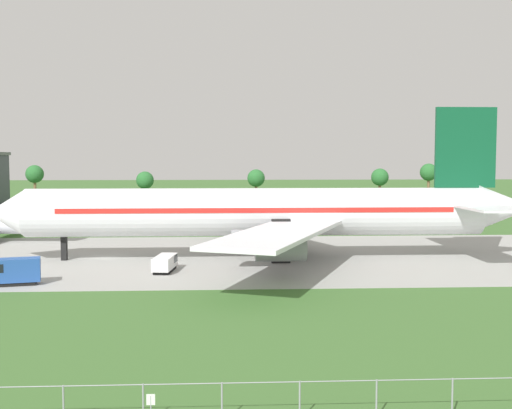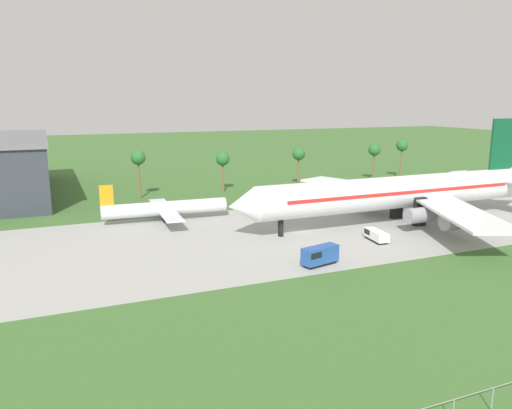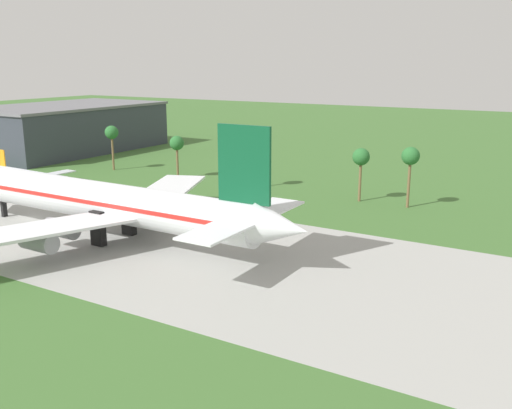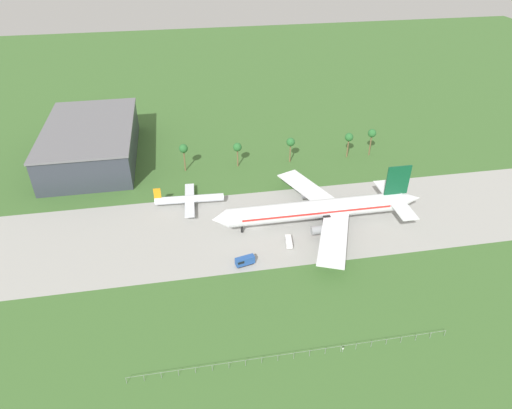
% 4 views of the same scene
% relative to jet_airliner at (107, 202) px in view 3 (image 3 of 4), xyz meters
% --- Properties ---
extents(ground_plane, '(600.00, 600.00, 0.00)m').
position_rel_jet_airliner_xyz_m(ground_plane, '(-22.27, 1.91, -6.22)').
color(ground_plane, '#3D662D').
extents(taxiway_strip, '(320.00, 44.00, 0.02)m').
position_rel_jet_airliner_xyz_m(taxiway_strip, '(-22.27, 1.91, -6.21)').
color(taxiway_strip, '#9E9E99').
rests_on(taxiway_strip, ground_plane).
extents(jet_airliner, '(73.45, 59.40, 20.29)m').
position_rel_jet_airliner_xyz_m(jet_airliner, '(0.00, 0.00, 0.00)').
color(jet_airliner, white).
rests_on(jet_airliner, ground_plane).
extents(regional_aircraft, '(25.14, 22.67, 8.09)m').
position_rel_jet_airliner_xyz_m(regional_aircraft, '(-43.75, 19.53, -3.56)').
color(regional_aircraft, silver).
rests_on(regional_aircraft, ground_plane).
extents(baggage_tug, '(2.70, 5.86, 1.88)m').
position_rel_jet_airliner_xyz_m(baggage_tug, '(-13.08, -9.00, -5.18)').
color(baggage_tug, black).
rests_on(baggage_tug, ground_plane).
extents(terminal_building, '(36.72, 61.20, 14.97)m').
position_rel_jet_airliner_xyz_m(terminal_building, '(-82.75, 64.31, 1.28)').
color(terminal_building, '#333842').
rests_on(terminal_building, ground_plane).
extents(palm_tree_row, '(84.24, 3.60, 12.29)m').
position_rel_jet_airliner_xyz_m(palm_tree_row, '(-0.48, 46.16, 3.17)').
color(palm_tree_row, brown).
rests_on(palm_tree_row, ground_plane).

